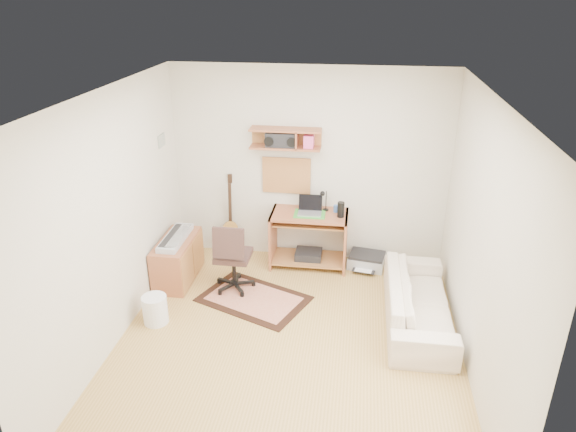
# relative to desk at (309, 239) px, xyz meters

# --- Properties ---
(floor) EXTENTS (3.60, 4.00, 0.01)m
(floor) POSITION_rel_desk_xyz_m (-0.04, -1.73, -0.38)
(floor) COLOR tan
(floor) RESTS_ON ground
(ceiling) EXTENTS (3.60, 4.00, 0.01)m
(ceiling) POSITION_rel_desk_xyz_m (-0.04, -1.73, 2.23)
(ceiling) COLOR white
(ceiling) RESTS_ON ground
(back_wall) EXTENTS (3.60, 0.01, 2.60)m
(back_wall) POSITION_rel_desk_xyz_m (-0.04, 0.28, 0.93)
(back_wall) COLOR beige
(back_wall) RESTS_ON ground
(left_wall) EXTENTS (0.01, 4.00, 2.60)m
(left_wall) POSITION_rel_desk_xyz_m (-1.84, -1.73, 0.93)
(left_wall) COLOR beige
(left_wall) RESTS_ON ground
(right_wall) EXTENTS (0.01, 4.00, 2.60)m
(right_wall) POSITION_rel_desk_xyz_m (1.77, -1.73, 0.93)
(right_wall) COLOR beige
(right_wall) RESTS_ON ground
(wall_shelf) EXTENTS (0.90, 0.25, 0.26)m
(wall_shelf) POSITION_rel_desk_xyz_m (-0.34, 0.15, 1.32)
(wall_shelf) COLOR #A35B39
(wall_shelf) RESTS_ON back_wall
(cork_board) EXTENTS (0.64, 0.03, 0.49)m
(cork_board) POSITION_rel_desk_xyz_m (-0.34, 0.25, 0.79)
(cork_board) COLOR tan
(cork_board) RESTS_ON back_wall
(wall_photo) EXTENTS (0.02, 0.20, 0.15)m
(wall_photo) POSITION_rel_desk_xyz_m (-1.82, -0.23, 1.34)
(wall_photo) COLOR #4C8CBF
(wall_photo) RESTS_ON left_wall
(desk) EXTENTS (1.00, 0.55, 0.75)m
(desk) POSITION_rel_desk_xyz_m (0.00, 0.00, 0.00)
(desk) COLOR #A35B39
(desk) RESTS_ON floor
(laptop) EXTENTS (0.31, 0.31, 0.23)m
(laptop) POSITION_rel_desk_xyz_m (0.01, -0.02, 0.49)
(laptop) COLOR silver
(laptop) RESTS_ON desk
(speaker) EXTENTS (0.09, 0.09, 0.20)m
(speaker) POSITION_rel_desk_xyz_m (0.41, -0.05, 0.48)
(speaker) COLOR black
(speaker) RESTS_ON desk
(desk_lamp) EXTENTS (0.09, 0.09, 0.28)m
(desk_lamp) POSITION_rel_desk_xyz_m (0.20, 0.14, 0.51)
(desk_lamp) COLOR black
(desk_lamp) RESTS_ON desk
(pencil_cup) EXTENTS (0.07, 0.07, 0.09)m
(pencil_cup) POSITION_rel_desk_xyz_m (0.34, 0.10, 0.42)
(pencil_cup) COLOR #365EA3
(pencil_cup) RESTS_ON desk
(boombox) EXTENTS (0.39, 0.18, 0.20)m
(boombox) POSITION_rel_desk_xyz_m (-0.39, 0.15, 1.30)
(boombox) COLOR black
(boombox) RESTS_ON wall_shelf
(rug) EXTENTS (1.45, 1.23, 0.02)m
(rug) POSITION_rel_desk_xyz_m (-0.56, -0.96, -0.37)
(rug) COLOR beige
(rug) RESTS_ON floor
(task_chair) EXTENTS (0.48, 0.48, 0.93)m
(task_chair) POSITION_rel_desk_xyz_m (-0.85, -0.74, 0.09)
(task_chair) COLOR #372420
(task_chair) RESTS_ON floor
(cabinet) EXTENTS (0.40, 0.90, 0.55)m
(cabinet) POSITION_rel_desk_xyz_m (-1.62, -0.61, -0.10)
(cabinet) COLOR #A35B39
(cabinet) RESTS_ON floor
(music_keyboard) EXTENTS (0.24, 0.75, 0.07)m
(music_keyboard) POSITION_rel_desk_xyz_m (-1.62, -0.61, 0.21)
(music_keyboard) COLOR #B2B5BA
(music_keyboard) RESTS_ON cabinet
(guitar) EXTENTS (0.36, 0.29, 1.16)m
(guitar) POSITION_rel_desk_xyz_m (-1.11, 0.13, 0.21)
(guitar) COLOR #B37F37
(guitar) RESTS_ON floor
(waste_basket) EXTENTS (0.32, 0.32, 0.33)m
(waste_basket) POSITION_rel_desk_xyz_m (-1.56, -1.56, -0.21)
(waste_basket) COLOR white
(waste_basket) RESTS_ON floor
(printer) EXTENTS (0.52, 0.44, 0.18)m
(printer) POSITION_rel_desk_xyz_m (0.78, 0.05, -0.29)
(printer) COLOR #A5A8AA
(printer) RESTS_ON floor
(sofa) EXTENTS (0.52, 1.76, 0.69)m
(sofa) POSITION_rel_desk_xyz_m (1.34, -1.14, -0.03)
(sofa) COLOR beige
(sofa) RESTS_ON floor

